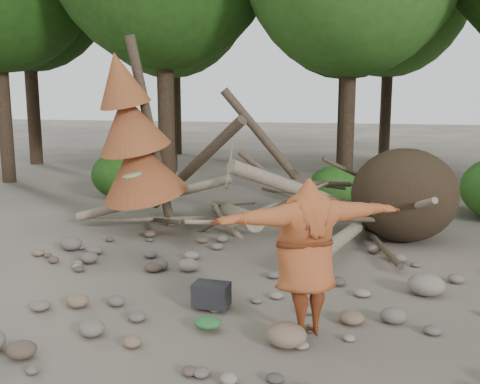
# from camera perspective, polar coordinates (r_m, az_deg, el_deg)

# --- Properties ---
(ground) EXTENTS (120.00, 120.00, 0.00)m
(ground) POSITION_cam_1_polar(r_m,az_deg,el_deg) (8.14, -1.55, -11.60)
(ground) COLOR #514C44
(ground) RESTS_ON ground
(deadfall_pile) EXTENTS (8.55, 5.24, 3.30)m
(deadfall_pile) POSITION_cam_1_polar(r_m,az_deg,el_deg) (11.65, 14.26, -0.44)
(deadfall_pile) COLOR #332619
(deadfall_pile) RESTS_ON ground
(dead_conifer) EXTENTS (2.06, 2.16, 4.35)m
(dead_conifer) POSITION_cam_1_polar(r_m,az_deg,el_deg) (11.91, -11.23, 5.52)
(dead_conifer) COLOR #4C3F30
(dead_conifer) RESTS_ON ground
(bush_left) EXTENTS (1.80, 1.80, 1.44)m
(bush_left) POSITION_cam_1_polar(r_m,az_deg,el_deg) (16.54, -12.49, 1.81)
(bush_left) COLOR #1F4A13
(bush_left) RESTS_ON ground
(bush_mid) EXTENTS (1.40, 1.40, 1.12)m
(bush_mid) POSITION_cam_1_polar(r_m,az_deg,el_deg) (15.30, 9.99, 0.65)
(bush_mid) COLOR #2A5E1B
(bush_mid) RESTS_ON ground
(frisbee_thrower) EXTENTS (3.64, 1.88, 1.98)m
(frisbee_thrower) POSITION_cam_1_polar(r_m,az_deg,el_deg) (6.64, 7.04, -6.91)
(frisbee_thrower) COLOR #9F4A24
(frisbee_thrower) RESTS_ON ground
(backpack) EXTENTS (0.51, 0.34, 0.34)m
(backpack) POSITION_cam_1_polar(r_m,az_deg,el_deg) (7.80, -3.07, -11.29)
(backpack) COLOR black
(backpack) RESTS_ON ground
(cloth_green) EXTENTS (0.37, 0.31, 0.14)m
(cloth_green) POSITION_cam_1_polar(r_m,az_deg,el_deg) (7.17, -3.46, -14.10)
(cloth_green) COLOR #28652E
(cloth_green) RESTS_ON ground
(cloth_orange) EXTENTS (0.28, 0.23, 0.10)m
(cloth_orange) POSITION_cam_1_polar(r_m,az_deg,el_deg) (8.02, -2.66, -11.57)
(cloth_orange) COLOR #A4541C
(cloth_orange) RESTS_ON ground
(boulder_front_right) EXTENTS (0.50, 0.45, 0.30)m
(boulder_front_right) POSITION_cam_1_polar(r_m,az_deg,el_deg) (6.75, 4.97, -14.95)
(boulder_front_right) COLOR #806650
(boulder_front_right) RESTS_ON ground
(boulder_mid_right) EXTENTS (0.56, 0.51, 0.34)m
(boulder_mid_right) POSITION_cam_1_polar(r_m,az_deg,el_deg) (8.81, 19.24, -9.30)
(boulder_mid_right) COLOR gray
(boulder_mid_right) RESTS_ON ground
(boulder_mid_left) EXTENTS (0.45, 0.41, 0.27)m
(boulder_mid_left) POSITION_cam_1_polar(r_m,az_deg,el_deg) (11.23, -17.58, -5.26)
(boulder_mid_left) COLOR #605951
(boulder_mid_left) RESTS_ON ground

